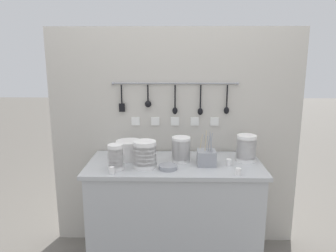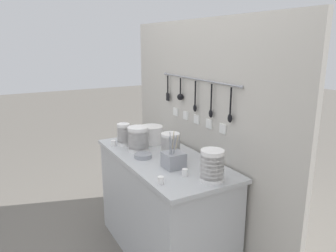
{
  "view_description": "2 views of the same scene",
  "coord_description": "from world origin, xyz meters",
  "px_view_note": "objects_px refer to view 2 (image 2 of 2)",
  "views": [
    {
      "loc": [
        0.0,
        -2.41,
        1.69
      ],
      "look_at": [
        -0.05,
        -0.02,
        1.15
      ],
      "focal_mm": 35.0,
      "sensor_mm": 36.0,
      "label": 1
    },
    {
      "loc": [
        2.14,
        -1.14,
        1.73
      ],
      "look_at": [
        0.07,
        0.01,
        1.12
      ],
      "focal_mm": 35.0,
      "sensor_mm": 36.0,
      "label": 2
    }
  ],
  "objects_px": {
    "cup_back_left": "(185,172)",
    "cup_by_caddy": "(167,144)",
    "cutlery_caddy": "(174,160)",
    "steel_mixing_bowl": "(143,156)",
    "cup_edge_near": "(113,143)",
    "bowl_stack_nested_right": "(212,166)",
    "plate_stack": "(151,135)",
    "bowl_stack_short_front": "(170,146)",
    "bowl_stack_tall_left": "(138,139)",
    "bowl_stack_back_corner": "(124,134)",
    "cup_edge_far": "(161,180)"
  },
  "relations": [
    {
      "from": "bowl_stack_short_front",
      "to": "cup_back_left",
      "type": "xyz_separation_m",
      "value": [
        0.36,
        -0.09,
        -0.07
      ]
    },
    {
      "from": "bowl_stack_back_corner",
      "to": "cup_by_caddy",
      "type": "bearing_deg",
      "value": 53.51
    },
    {
      "from": "bowl_stack_back_corner",
      "to": "cup_edge_near",
      "type": "bearing_deg",
      "value": -97.68
    },
    {
      "from": "plate_stack",
      "to": "cup_edge_far",
      "type": "height_order",
      "value": "plate_stack"
    },
    {
      "from": "bowl_stack_tall_left",
      "to": "cup_by_caddy",
      "type": "height_order",
      "value": "bowl_stack_tall_left"
    },
    {
      "from": "bowl_stack_short_front",
      "to": "cutlery_caddy",
      "type": "xyz_separation_m",
      "value": [
        0.19,
        -0.08,
        -0.04
      ]
    },
    {
      "from": "cup_edge_far",
      "to": "cup_back_left",
      "type": "bearing_deg",
      "value": 99.73
    },
    {
      "from": "cup_edge_near",
      "to": "bowl_stack_short_front",
      "type": "bearing_deg",
      "value": 30.11
    },
    {
      "from": "bowl_stack_back_corner",
      "to": "cup_by_caddy",
      "type": "relative_size",
      "value": 3.81
    },
    {
      "from": "cup_back_left",
      "to": "plate_stack",
      "type": "bearing_deg",
      "value": 170.33
    },
    {
      "from": "bowl_stack_short_front",
      "to": "steel_mixing_bowl",
      "type": "distance_m",
      "value": 0.23
    },
    {
      "from": "steel_mixing_bowl",
      "to": "cup_edge_near",
      "type": "bearing_deg",
      "value": -165.93
    },
    {
      "from": "bowl_stack_nested_right",
      "to": "cup_back_left",
      "type": "distance_m",
      "value": 0.2
    },
    {
      "from": "bowl_stack_short_front",
      "to": "bowl_stack_nested_right",
      "type": "relative_size",
      "value": 0.93
    },
    {
      "from": "cup_back_left",
      "to": "cup_by_caddy",
      "type": "xyz_separation_m",
      "value": [
        -0.61,
        0.21,
        0.0
      ]
    },
    {
      "from": "bowl_stack_short_front",
      "to": "bowl_stack_nested_right",
      "type": "xyz_separation_m",
      "value": [
        0.51,
        0.02,
        0.01
      ]
    },
    {
      "from": "bowl_stack_tall_left",
      "to": "plate_stack",
      "type": "xyz_separation_m",
      "value": [
        -0.14,
        0.19,
        -0.02
      ]
    },
    {
      "from": "bowl_stack_short_front",
      "to": "bowl_stack_nested_right",
      "type": "height_order",
      "value": "bowl_stack_nested_right"
    },
    {
      "from": "bowl_stack_short_front",
      "to": "cup_by_caddy",
      "type": "xyz_separation_m",
      "value": [
        -0.25,
        0.11,
        -0.07
      ]
    },
    {
      "from": "cutlery_caddy",
      "to": "bowl_stack_nested_right",
      "type": "bearing_deg",
      "value": 17.32
    },
    {
      "from": "steel_mixing_bowl",
      "to": "cup_edge_near",
      "type": "xyz_separation_m",
      "value": [
        -0.39,
        -0.1,
        0.01
      ]
    },
    {
      "from": "cup_back_left",
      "to": "cup_by_caddy",
      "type": "relative_size",
      "value": 1.0
    },
    {
      "from": "cup_by_caddy",
      "to": "cup_edge_near",
      "type": "height_order",
      "value": "same"
    },
    {
      "from": "cutlery_caddy",
      "to": "cup_by_caddy",
      "type": "relative_size",
      "value": 5.49
    },
    {
      "from": "cutlery_caddy",
      "to": "cup_back_left",
      "type": "relative_size",
      "value": 5.49
    },
    {
      "from": "cup_edge_near",
      "to": "cup_back_left",
      "type": "bearing_deg",
      "value": 12.76
    },
    {
      "from": "bowl_stack_short_front",
      "to": "plate_stack",
      "type": "height_order",
      "value": "bowl_stack_short_front"
    },
    {
      "from": "cup_back_left",
      "to": "bowl_stack_nested_right",
      "type": "bearing_deg",
      "value": 35.94
    },
    {
      "from": "bowl_stack_short_front",
      "to": "cutlery_caddy",
      "type": "distance_m",
      "value": 0.21
    },
    {
      "from": "plate_stack",
      "to": "cup_edge_far",
      "type": "xyz_separation_m",
      "value": [
        0.81,
        -0.33,
        -0.05
      ]
    },
    {
      "from": "cup_edge_near",
      "to": "bowl_stack_back_corner",
      "type": "bearing_deg",
      "value": 82.32
    },
    {
      "from": "bowl_stack_tall_left",
      "to": "bowl_stack_short_front",
      "type": "bearing_deg",
      "value": 28.85
    },
    {
      "from": "bowl_stack_nested_right",
      "to": "cup_back_left",
      "type": "bearing_deg",
      "value": -144.06
    },
    {
      "from": "bowl_stack_back_corner",
      "to": "bowl_stack_short_front",
      "type": "bearing_deg",
      "value": 22.07
    },
    {
      "from": "steel_mixing_bowl",
      "to": "cup_edge_far",
      "type": "height_order",
      "value": "cup_edge_far"
    },
    {
      "from": "bowl_stack_back_corner",
      "to": "bowl_stack_nested_right",
      "type": "height_order",
      "value": "bowl_stack_nested_right"
    },
    {
      "from": "bowl_stack_back_corner",
      "to": "bowl_stack_nested_right",
      "type": "distance_m",
      "value": 1.01
    },
    {
      "from": "cup_back_left",
      "to": "bowl_stack_tall_left",
      "type": "bearing_deg",
      "value": -174.86
    },
    {
      "from": "cutlery_caddy",
      "to": "cup_by_caddy",
      "type": "height_order",
      "value": "cutlery_caddy"
    },
    {
      "from": "bowl_stack_short_front",
      "to": "cup_edge_near",
      "type": "height_order",
      "value": "bowl_stack_short_front"
    },
    {
      "from": "bowl_stack_nested_right",
      "to": "cup_by_caddy",
      "type": "bearing_deg",
      "value": 172.79
    },
    {
      "from": "bowl_stack_tall_left",
      "to": "steel_mixing_bowl",
      "type": "height_order",
      "value": "bowl_stack_tall_left"
    },
    {
      "from": "bowl_stack_short_front",
      "to": "cutlery_caddy",
      "type": "height_order",
      "value": "cutlery_caddy"
    },
    {
      "from": "bowl_stack_back_corner",
      "to": "cup_edge_far",
      "type": "distance_m",
      "value": 0.88
    },
    {
      "from": "bowl_stack_nested_right",
      "to": "cup_edge_near",
      "type": "xyz_separation_m",
      "value": [
        -1.0,
        -0.3,
        -0.08
      ]
    },
    {
      "from": "bowl_stack_short_front",
      "to": "cutlery_caddy",
      "type": "relative_size",
      "value": 0.72
    },
    {
      "from": "cup_by_caddy",
      "to": "cup_edge_near",
      "type": "xyz_separation_m",
      "value": [
        -0.24,
        -0.4,
        0.0
      ]
    },
    {
      "from": "cutlery_caddy",
      "to": "cup_back_left",
      "type": "bearing_deg",
      "value": -3.34
    },
    {
      "from": "bowl_stack_nested_right",
      "to": "bowl_stack_short_front",
      "type": "bearing_deg",
      "value": -178.1
    },
    {
      "from": "bowl_stack_tall_left",
      "to": "cup_back_left",
      "type": "relative_size",
      "value": 4.09
    }
  ]
}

